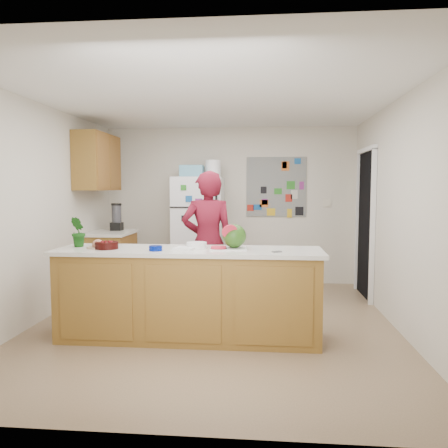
# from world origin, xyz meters

# --- Properties ---
(floor) EXTENTS (4.00, 4.50, 0.02)m
(floor) POSITION_xyz_m (0.00, 0.00, -0.01)
(floor) COLOR brown
(floor) RESTS_ON ground
(wall_back) EXTENTS (4.00, 0.02, 2.50)m
(wall_back) POSITION_xyz_m (0.00, 2.26, 1.25)
(wall_back) COLOR beige
(wall_back) RESTS_ON ground
(wall_left) EXTENTS (0.02, 4.50, 2.50)m
(wall_left) POSITION_xyz_m (-2.01, 0.00, 1.25)
(wall_left) COLOR beige
(wall_left) RESTS_ON ground
(wall_right) EXTENTS (0.02, 4.50, 2.50)m
(wall_right) POSITION_xyz_m (2.01, 0.00, 1.25)
(wall_right) COLOR beige
(wall_right) RESTS_ON ground
(ceiling) EXTENTS (4.00, 4.50, 0.02)m
(ceiling) POSITION_xyz_m (0.00, 0.00, 2.51)
(ceiling) COLOR white
(ceiling) RESTS_ON wall_back
(doorway) EXTENTS (0.03, 0.85, 2.04)m
(doorway) POSITION_xyz_m (1.99, 1.45, 1.02)
(doorway) COLOR black
(doorway) RESTS_ON ground
(peninsula_base) EXTENTS (2.60, 0.62, 0.88)m
(peninsula_base) POSITION_xyz_m (-0.20, -0.50, 0.44)
(peninsula_base) COLOR brown
(peninsula_base) RESTS_ON floor
(peninsula_top) EXTENTS (2.68, 0.70, 0.04)m
(peninsula_top) POSITION_xyz_m (-0.20, -0.50, 0.90)
(peninsula_top) COLOR silver
(peninsula_top) RESTS_ON peninsula_base
(side_counter_base) EXTENTS (0.60, 0.80, 0.86)m
(side_counter_base) POSITION_xyz_m (-1.69, 1.35, 0.43)
(side_counter_base) COLOR brown
(side_counter_base) RESTS_ON floor
(side_counter_top) EXTENTS (0.64, 0.84, 0.04)m
(side_counter_top) POSITION_xyz_m (-1.69, 1.35, 0.88)
(side_counter_top) COLOR silver
(side_counter_top) RESTS_ON side_counter_base
(upper_cabinets) EXTENTS (0.35, 1.00, 0.80)m
(upper_cabinets) POSITION_xyz_m (-1.82, 1.30, 1.90)
(upper_cabinets) COLOR brown
(upper_cabinets) RESTS_ON wall_left
(refrigerator) EXTENTS (0.75, 0.70, 1.70)m
(refrigerator) POSITION_xyz_m (-0.45, 1.88, 0.85)
(refrigerator) COLOR silver
(refrigerator) RESTS_ON floor
(fridge_top_bin) EXTENTS (0.35, 0.28, 0.18)m
(fridge_top_bin) POSITION_xyz_m (-0.55, 1.88, 1.79)
(fridge_top_bin) COLOR #5999B2
(fridge_top_bin) RESTS_ON refrigerator
(photo_collage) EXTENTS (0.95, 0.01, 0.95)m
(photo_collage) POSITION_xyz_m (0.75, 2.24, 1.55)
(photo_collage) COLOR slate
(photo_collage) RESTS_ON wall_back
(person) EXTENTS (0.69, 0.50, 1.74)m
(person) POSITION_xyz_m (-0.12, 0.40, 0.87)
(person) COLOR maroon
(person) RESTS_ON floor
(blender_appliance) EXTENTS (0.14, 0.14, 0.38)m
(blender_appliance) POSITION_xyz_m (-1.64, 1.54, 1.09)
(blender_appliance) COLOR black
(blender_appliance) RESTS_ON side_counter_top
(cutting_board) EXTENTS (0.38, 0.30, 0.01)m
(cutting_board) POSITION_xyz_m (0.20, -0.48, 0.93)
(cutting_board) COLOR silver
(cutting_board) RESTS_ON peninsula_top
(watermelon) EXTENTS (0.24, 0.24, 0.24)m
(watermelon) POSITION_xyz_m (0.26, -0.46, 1.05)
(watermelon) COLOR #1F5F15
(watermelon) RESTS_ON cutting_board
(watermelon_slice) EXTENTS (0.16, 0.16, 0.02)m
(watermelon_slice) POSITION_xyz_m (0.11, -0.53, 0.94)
(watermelon_slice) COLOR red
(watermelon_slice) RESTS_ON cutting_board
(cherry_bowl) EXTENTS (0.28, 0.28, 0.07)m
(cherry_bowl) POSITION_xyz_m (-1.02, -0.56, 0.96)
(cherry_bowl) COLOR black
(cherry_bowl) RESTS_ON peninsula_top
(white_bowl) EXTENTS (0.26, 0.26, 0.06)m
(white_bowl) POSITION_xyz_m (-0.13, -0.43, 0.95)
(white_bowl) COLOR white
(white_bowl) RESTS_ON peninsula_top
(cobalt_bowl) EXTENTS (0.17, 0.17, 0.05)m
(cobalt_bowl) POSITION_xyz_m (-0.50, -0.65, 0.95)
(cobalt_bowl) COLOR #00106A
(cobalt_bowl) RESTS_ON peninsula_top
(plate) EXTENTS (0.24, 0.24, 0.02)m
(plate) POSITION_xyz_m (-1.13, -0.51, 0.93)
(plate) COLOR beige
(plate) RESTS_ON peninsula_top
(paper_towel) EXTENTS (0.24, 0.22, 0.02)m
(paper_towel) POSITION_xyz_m (-0.23, -0.52, 0.93)
(paper_towel) COLOR silver
(paper_towel) RESTS_ON peninsula_top
(keys) EXTENTS (0.10, 0.07, 0.01)m
(keys) POSITION_xyz_m (0.68, -0.65, 0.93)
(keys) COLOR gray
(keys) RESTS_ON peninsula_top
(potted_plant) EXTENTS (0.21, 0.22, 0.32)m
(potted_plant) POSITION_xyz_m (-1.36, -0.45, 1.08)
(potted_plant) COLOR #10480E
(potted_plant) RESTS_ON peninsula_top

